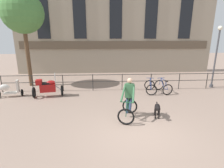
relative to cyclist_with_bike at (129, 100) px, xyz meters
The scene contains 11 objects.
ground_plane 1.47m from the cyclist_with_bike, 81.85° to the right, with size 60.00×60.00×0.00m, color gray.
canal_railing 3.96m from the cyclist_with_bike, 87.41° to the left, with size 15.05×0.05×1.05m.
building_facade 10.97m from the cyclist_with_bike, 88.95° to the left, with size 18.00×0.72×11.67m.
cyclist_with_bike is the anchor object (origin of this frame).
dog 1.26m from the cyclist_with_bike, ahead, with size 0.34×0.88×0.62m.
parked_motorcycle 5.11m from the cyclist_with_bike, 145.52° to the left, with size 1.74×0.92×1.35m.
parked_bicycle_near_lamp 3.80m from the cyclist_with_bike, 60.62° to the left, with size 0.82×1.20×0.86m.
parked_bicycle_mid_left 4.25m from the cyclist_with_bike, 51.18° to the left, with size 0.84×1.21×0.86m.
parked_scooter 7.07m from the cyclist_with_bike, 154.87° to the left, with size 1.33×0.65×0.96m.
street_lamp 7.75m from the cyclist_with_bike, 33.63° to the left, with size 0.28×0.28×4.00m.
tree_canalside_left 9.07m from the cyclist_with_bike, 138.56° to the left, with size 2.64×2.64×6.14m.
Camera 1 is at (-1.28, -5.57, 3.37)m, focal length 28.00 mm.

